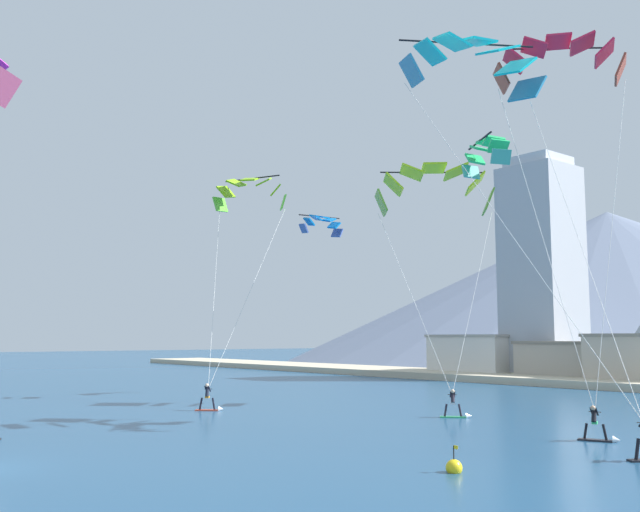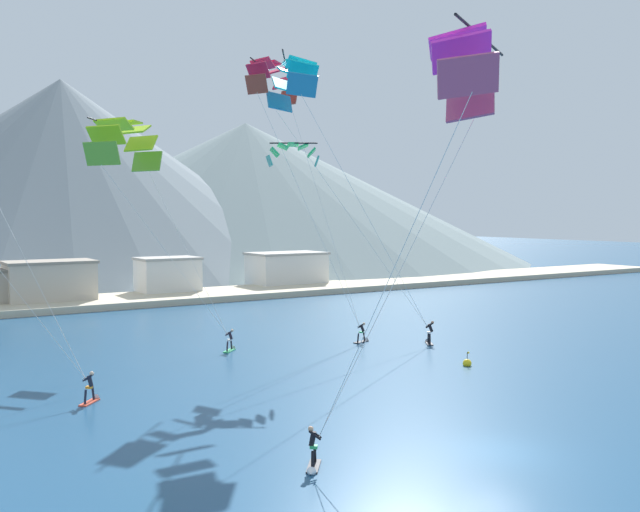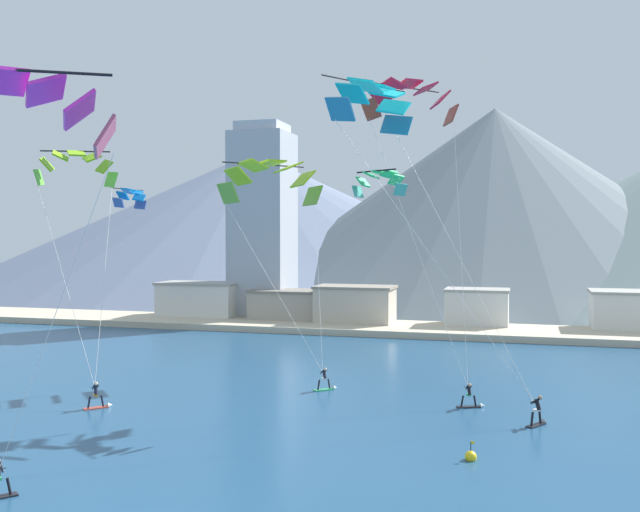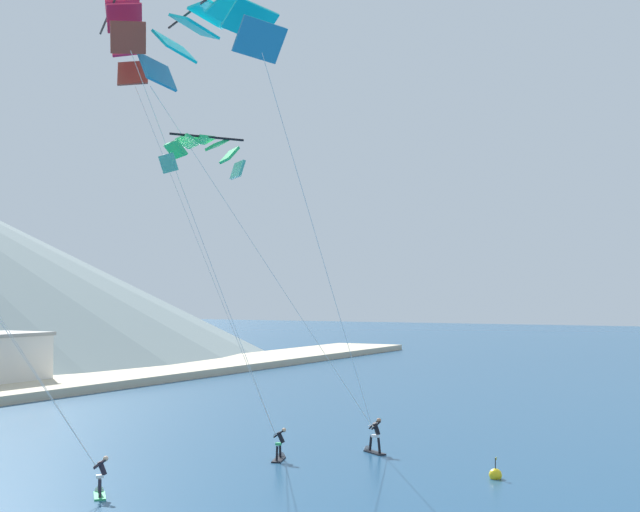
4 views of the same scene
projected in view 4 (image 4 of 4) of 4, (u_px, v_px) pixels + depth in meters
name	position (u px, v px, depth m)	size (l,w,h in m)	color
kitesurfer_near_lead	(100.00, 484.00, 35.11)	(1.53, 1.49, 1.66)	#33B266
kitesurfer_near_trail	(373.00, 441.00, 44.59)	(1.28, 1.68, 1.81)	black
kitesurfer_far_right	(280.00, 450.00, 42.72)	(1.77, 0.97, 1.62)	black
parafoil_kite_near_trail	(211.00, 35.00, 38.02)	(12.32, 8.26, 18.90)	teal
parafoil_kite_far_right	(127.00, 35.00, 42.06)	(7.68, 8.69, 20.20)	#9B3829
parafoil_kite_distant_high_outer	(203.00, 151.00, 38.25)	(3.79, 2.48, 1.70)	teal
race_marker_buoy	(495.00, 475.00, 38.30)	(0.56, 0.56, 1.02)	yellow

